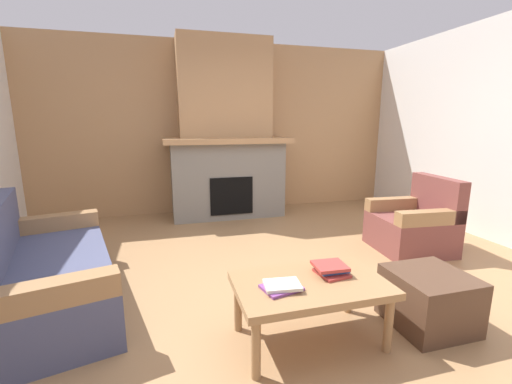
# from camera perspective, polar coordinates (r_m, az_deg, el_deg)

# --- Properties ---
(ground) EXTENTS (9.00, 9.00, 0.00)m
(ground) POSITION_cam_1_polar(r_m,az_deg,el_deg) (3.08, 4.47, -16.43)
(ground) COLOR #9E754C
(wall_back_wood_panel) EXTENTS (6.00, 0.12, 2.70)m
(wall_back_wood_panel) POSITION_cam_1_polar(r_m,az_deg,el_deg) (5.63, -5.88, 10.65)
(wall_back_wood_panel) COLOR tan
(wall_back_wood_panel) RESTS_ON ground
(fireplace) EXTENTS (1.90, 0.82, 2.70)m
(fireplace) POSITION_cam_1_polar(r_m,az_deg,el_deg) (5.27, -5.14, 8.56)
(fireplace) COLOR gray
(fireplace) RESTS_ON ground
(couch) EXTENTS (1.25, 1.95, 0.85)m
(couch) POSITION_cam_1_polar(r_m,az_deg,el_deg) (3.20, -32.59, -11.62)
(couch) COLOR #474C6B
(couch) RESTS_ON ground
(armchair) EXTENTS (0.82, 0.82, 0.85)m
(armchair) POSITION_cam_1_polar(r_m,az_deg,el_deg) (4.28, 25.35, -5.13)
(armchair) COLOR brown
(armchair) RESTS_ON ground
(coffee_table) EXTENTS (1.00, 0.60, 0.43)m
(coffee_table) POSITION_cam_1_polar(r_m,az_deg,el_deg) (2.33, 9.27, -16.02)
(coffee_table) COLOR #997047
(coffee_table) RESTS_ON ground
(ottoman) EXTENTS (0.52, 0.52, 0.40)m
(ottoman) POSITION_cam_1_polar(r_m,az_deg,el_deg) (2.83, 27.36, -15.95)
(ottoman) COLOR #4C3323
(ottoman) RESTS_ON ground
(book_stack_near_edge) EXTENTS (0.27, 0.23, 0.04)m
(book_stack_near_edge) POSITION_cam_1_polar(r_m,az_deg,el_deg) (2.18, 4.43, -15.73)
(book_stack_near_edge) COLOR #7A3D84
(book_stack_near_edge) RESTS_ON coffee_table
(book_stack_center) EXTENTS (0.23, 0.23, 0.07)m
(book_stack_center) POSITION_cam_1_polar(r_m,az_deg,el_deg) (2.42, 12.69, -12.67)
(book_stack_center) COLOR #B23833
(book_stack_center) RESTS_ON coffee_table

